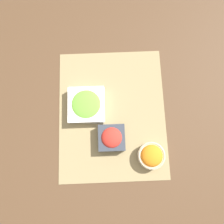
# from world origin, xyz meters

# --- Properties ---
(ground_plane) EXTENTS (3.00, 3.00, 0.00)m
(ground_plane) POSITION_xyz_m (0.00, 0.00, 0.00)
(ground_plane) COLOR #513823
(placemat) EXTENTS (0.60, 0.48, 0.00)m
(placemat) POSITION_xyz_m (0.00, 0.00, 0.00)
(placemat) COLOR #937F56
(placemat) RESTS_ON ground_plane
(carrot_bowl) EXTENTS (0.11, 0.11, 0.06)m
(carrot_bowl) POSITION_xyz_m (0.19, 0.16, 0.03)
(carrot_bowl) COLOR #C6B28E
(carrot_bowl) RESTS_ON placemat
(lettuce_bowl) EXTENTS (0.17, 0.17, 0.05)m
(lettuce_bowl) POSITION_xyz_m (-0.04, -0.11, 0.03)
(lettuce_bowl) COLOR white
(lettuce_bowl) RESTS_ON placemat
(tomato_bowl) EXTENTS (0.11, 0.11, 0.06)m
(tomato_bowl) POSITION_xyz_m (0.11, -0.01, 0.03)
(tomato_bowl) COLOR #333842
(tomato_bowl) RESTS_ON placemat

